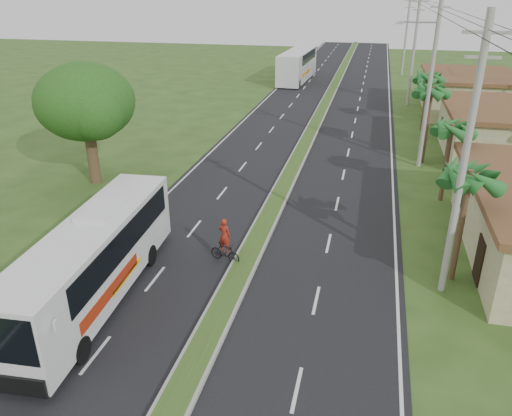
# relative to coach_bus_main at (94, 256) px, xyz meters

# --- Properties ---
(ground) EXTENTS (180.00, 180.00, 0.00)m
(ground) POSITION_rel_coach_bus_main_xyz_m (5.06, 1.88, -1.98)
(ground) COLOR #2D481A
(ground) RESTS_ON ground
(road_asphalt) EXTENTS (14.00, 160.00, 0.02)m
(road_asphalt) POSITION_rel_coach_bus_main_xyz_m (5.06, 21.88, -1.97)
(road_asphalt) COLOR black
(road_asphalt) RESTS_ON ground
(median_strip) EXTENTS (1.20, 160.00, 0.18)m
(median_strip) POSITION_rel_coach_bus_main_xyz_m (5.06, 21.88, -1.87)
(median_strip) COLOR gray
(median_strip) RESTS_ON ground
(lane_edge_left) EXTENTS (0.12, 160.00, 0.01)m
(lane_edge_left) POSITION_rel_coach_bus_main_xyz_m (-1.64, 21.88, -1.98)
(lane_edge_left) COLOR silver
(lane_edge_left) RESTS_ON ground
(lane_edge_right) EXTENTS (0.12, 160.00, 0.01)m
(lane_edge_right) POSITION_rel_coach_bus_main_xyz_m (11.76, 21.88, -1.98)
(lane_edge_right) COLOR silver
(lane_edge_right) RESTS_ON ground
(shop_mid) EXTENTS (7.60, 10.60, 3.67)m
(shop_mid) POSITION_rel_coach_bus_main_xyz_m (19.06, 23.88, -0.12)
(shop_mid) COLOR tan
(shop_mid) RESTS_ON ground
(shop_far) EXTENTS (8.60, 11.60, 3.82)m
(shop_far) POSITION_rel_coach_bus_main_xyz_m (19.06, 37.88, -0.05)
(shop_far) COLOR tan
(shop_far) RESTS_ON ground
(palm_verge_a) EXTENTS (2.40, 2.40, 5.45)m
(palm_verge_a) POSITION_rel_coach_bus_main_xyz_m (14.06, 4.88, 2.76)
(palm_verge_a) COLOR #473321
(palm_verge_a) RESTS_ON ground
(palm_verge_b) EXTENTS (2.40, 2.40, 5.05)m
(palm_verge_b) POSITION_rel_coach_bus_main_xyz_m (14.46, 13.88, 2.38)
(palm_verge_b) COLOR #473321
(palm_verge_b) RESTS_ON ground
(palm_verge_c) EXTENTS (2.40, 2.40, 5.85)m
(palm_verge_c) POSITION_rel_coach_bus_main_xyz_m (13.86, 20.88, 3.14)
(palm_verge_c) COLOR #473321
(palm_verge_c) RESTS_ON ground
(palm_verge_d) EXTENTS (2.40, 2.40, 5.25)m
(palm_verge_d) POSITION_rel_coach_bus_main_xyz_m (14.36, 29.88, 2.57)
(palm_verge_d) COLOR #473321
(palm_verge_d) RESTS_ON ground
(shade_tree) EXTENTS (6.30, 6.00, 7.54)m
(shade_tree) POSITION_rel_coach_bus_main_xyz_m (-7.05, 11.90, 3.05)
(shade_tree) COLOR #473321
(shade_tree) RESTS_ON ground
(utility_pole_a) EXTENTS (1.60, 0.28, 11.00)m
(utility_pole_a) POSITION_rel_coach_bus_main_xyz_m (13.56, 3.88, 3.70)
(utility_pole_a) COLOR gray
(utility_pole_a) RESTS_ON ground
(utility_pole_b) EXTENTS (3.20, 0.28, 12.00)m
(utility_pole_b) POSITION_rel_coach_bus_main_xyz_m (13.53, 19.88, 4.28)
(utility_pole_b) COLOR gray
(utility_pole_b) RESTS_ON ground
(utility_pole_c) EXTENTS (1.60, 0.28, 11.00)m
(utility_pole_c) POSITION_rel_coach_bus_main_xyz_m (13.56, 39.88, 3.70)
(utility_pole_c) COLOR gray
(utility_pole_c) RESTS_ON ground
(utility_pole_d) EXTENTS (1.60, 0.28, 10.50)m
(utility_pole_d) POSITION_rel_coach_bus_main_xyz_m (13.56, 59.88, 3.44)
(utility_pole_d) COLOR gray
(utility_pole_d) RESTS_ON ground
(coach_bus_main) EXTENTS (3.02, 11.25, 3.60)m
(coach_bus_main) POSITION_rel_coach_bus_main_xyz_m (0.00, 0.00, 0.00)
(coach_bus_main) COLOR silver
(coach_bus_main) RESTS_ON ground
(coach_bus_far) EXTENTS (3.36, 13.23, 3.82)m
(coach_bus_far) POSITION_rel_coach_bus_main_xyz_m (-0.14, 51.96, 0.19)
(coach_bus_far) COLOR silver
(coach_bus_far) RESTS_ON ground
(motorcyclist) EXTENTS (1.60, 0.85, 2.17)m
(motorcyclist) POSITION_rel_coach_bus_main_xyz_m (4.09, 4.03, -1.18)
(motorcyclist) COLOR black
(motorcyclist) RESTS_ON ground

